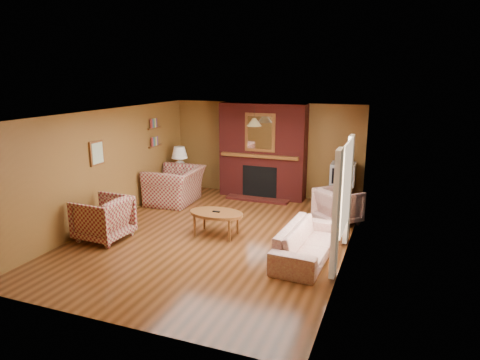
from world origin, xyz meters
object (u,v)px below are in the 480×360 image
at_px(fireplace, 263,152).
at_px(crt_tv, 343,174).
at_px(floral_sofa, 307,242).
at_px(side_table, 180,183).
at_px(table_lamp, 180,158).
at_px(tv_stand, 342,196).
at_px(floral_armchair, 338,206).
at_px(coffee_table, 216,214).
at_px(plaid_loveseat, 175,185).
at_px(plaid_armchair, 103,218).

height_order(fireplace, crt_tv, fireplace).
bearing_deg(floral_sofa, side_table, 58.49).
relative_size(fireplace, crt_tv, 4.14).
height_order(side_table, table_lamp, table_lamp).
xyz_separation_m(floral_sofa, tv_stand, (0.15, 3.16, -0.01)).
height_order(tv_stand, crt_tv, crt_tv).
distance_m(floral_armchair, tv_stand, 1.16).
height_order(floral_armchair, side_table, floral_armchair).
bearing_deg(coffee_table, side_table, 131.23).
xyz_separation_m(floral_sofa, crt_tv, (0.15, 3.15, 0.53)).
xyz_separation_m(plaid_loveseat, crt_tv, (3.90, 1.07, 0.38)).
distance_m(floral_sofa, crt_tv, 3.20).
relative_size(plaid_armchair, side_table, 1.60).
bearing_deg(tv_stand, coffee_table, -125.94).
xyz_separation_m(floral_armchair, tv_stand, (-0.08, 1.15, -0.10)).
xyz_separation_m(side_table, table_lamp, (0.00, -0.00, 0.67)).
bearing_deg(side_table, coffee_table, -48.77).
bearing_deg(coffee_table, crt_tv, 53.25).
height_order(side_table, crt_tv, crt_tv).
xyz_separation_m(plaid_armchair, table_lamp, (-0.15, 3.34, 0.54)).
xyz_separation_m(plaid_loveseat, floral_sofa, (3.75, -2.08, -0.15)).
xyz_separation_m(plaid_armchair, crt_tv, (4.00, 3.69, 0.40)).
bearing_deg(crt_tv, side_table, -175.26).
height_order(plaid_loveseat, floral_armchair, plaid_loveseat).
xyz_separation_m(floral_sofa, side_table, (-4.00, 2.81, -0.00)).
bearing_deg(fireplace, tv_stand, -5.15).
height_order(fireplace, plaid_armchair, fireplace).
distance_m(floral_armchair, table_lamp, 4.34).
bearing_deg(plaid_loveseat, table_lamp, -164.13).
height_order(plaid_armchair, tv_stand, plaid_armchair).
bearing_deg(floral_sofa, floral_armchair, -2.97).
height_order(floral_sofa, table_lamp, table_lamp).
relative_size(floral_armchair, coffee_table, 0.75).
xyz_separation_m(fireplace, floral_armchair, (2.13, -1.34, -0.81)).
distance_m(coffee_table, tv_stand, 3.43).
bearing_deg(crt_tv, floral_sofa, -92.72).
distance_m(floral_sofa, side_table, 4.89).
bearing_deg(floral_sofa, plaid_armchair, 101.48).
relative_size(plaid_loveseat, side_table, 2.34).
distance_m(floral_armchair, side_table, 4.31).
height_order(plaid_loveseat, crt_tv, crt_tv).
bearing_deg(floral_armchair, fireplace, 11.27).
bearing_deg(table_lamp, floral_sofa, -35.08).
distance_m(fireplace, tv_stand, 2.25).
distance_m(plaid_armchair, floral_armchair, 4.81).
bearing_deg(side_table, fireplace, 14.29).
distance_m(side_table, crt_tv, 4.20).
bearing_deg(side_table, floral_sofa, -35.08).
xyz_separation_m(side_table, tv_stand, (4.15, 0.35, -0.01)).
distance_m(fireplace, coffee_table, 3.03).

